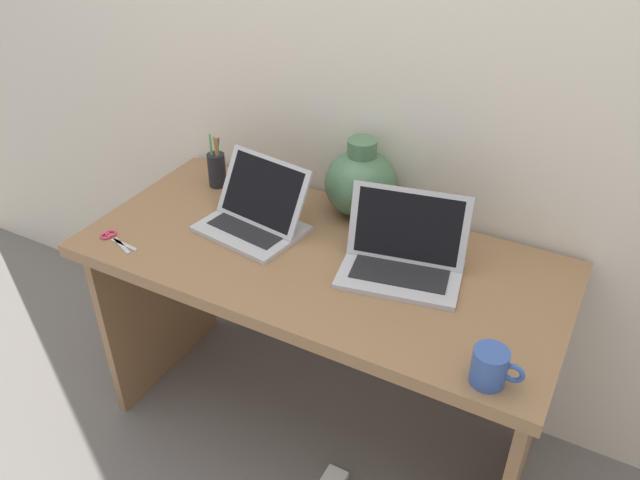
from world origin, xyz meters
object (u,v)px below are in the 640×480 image
(coffee_mug, at_px, (490,367))
(green_vase, at_px, (361,182))
(laptop_right, at_px, (404,252))
(power_brick, at_px, (334,479))
(laptop_left, at_px, (257,212))
(scissors, at_px, (113,238))
(pen_cup, at_px, (217,169))

(coffee_mug, bearing_deg, green_vase, 137.13)
(laptop_right, distance_m, power_brick, 0.83)
(laptop_left, xyz_separation_m, green_vase, (0.24, 0.23, 0.05))
(coffee_mug, xyz_separation_m, scissors, (-1.15, 0.03, -0.04))
(green_vase, relative_size, scissors, 1.71)
(green_vase, xyz_separation_m, scissors, (-0.58, -0.50, -0.11))
(green_vase, relative_size, coffee_mug, 2.11)
(green_vase, bearing_deg, laptop_left, -136.25)
(green_vase, height_order, scissors, green_vase)
(laptop_right, xyz_separation_m, green_vase, (-0.24, 0.22, 0.05))
(green_vase, xyz_separation_m, power_brick, (0.15, -0.45, -0.85))
(coffee_mug, relative_size, scissors, 0.81)
(laptop_left, bearing_deg, green_vase, 43.75)
(pen_cup, relative_size, scissors, 1.29)
(laptop_right, bearing_deg, pen_cup, 168.49)
(coffee_mug, bearing_deg, scissors, 178.34)
(laptop_right, height_order, pen_cup, laptop_right)
(coffee_mug, bearing_deg, pen_cup, 156.94)
(laptop_left, height_order, laptop_right, laptop_right)
(coffee_mug, distance_m, pen_cup, 1.17)
(laptop_left, distance_m, green_vase, 0.34)
(coffee_mug, height_order, pen_cup, pen_cup)
(laptop_left, distance_m, pen_cup, 0.31)
(coffee_mug, distance_m, power_brick, 0.89)
(laptop_left, xyz_separation_m, pen_cup, (-0.26, 0.16, 0.01))
(coffee_mug, xyz_separation_m, power_brick, (-0.42, 0.08, -0.78))
(laptop_left, bearing_deg, power_brick, -29.07)
(laptop_left, relative_size, laptop_right, 0.91)
(laptop_right, relative_size, pen_cup, 1.93)
(scissors, bearing_deg, laptop_left, 37.59)
(laptop_left, xyz_separation_m, laptop_right, (0.48, 0.01, 0.00))
(pen_cup, xyz_separation_m, scissors, (-0.08, -0.42, -0.06))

